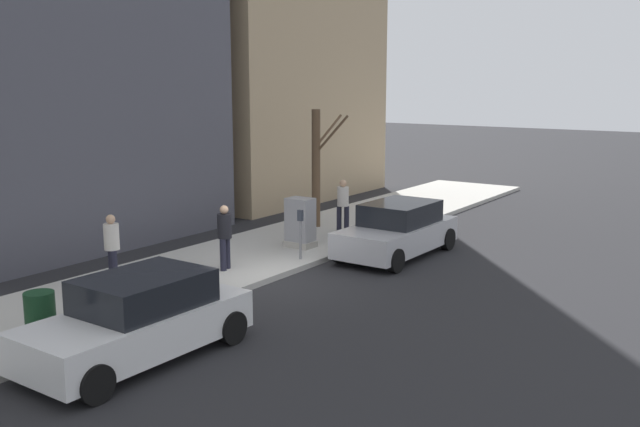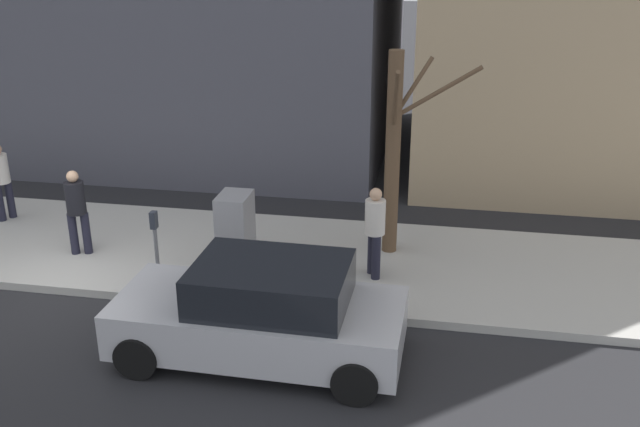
{
  "view_description": "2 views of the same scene",
  "coord_description": "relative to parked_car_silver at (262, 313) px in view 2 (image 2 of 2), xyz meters",
  "views": [
    {
      "loc": [
        -10.55,
        13.37,
        4.91
      ],
      "look_at": [
        0.25,
        -2.38,
        1.32
      ],
      "focal_mm": 40.0,
      "sensor_mm": 36.0,
      "label": 1
    },
    {
      "loc": [
        -10.04,
        -6.51,
        5.86
      ],
      "look_at": [
        1.45,
        -4.42,
        1.27
      ],
      "focal_mm": 40.0,
      "sensor_mm": 36.0,
      "label": 2
    }
  ],
  "objects": [
    {
      "name": "sidewalk",
      "position": [
        3.24,
        4.06,
        -0.66
      ],
      "size": [
        4.0,
        36.0,
        0.15
      ],
      "primitive_type": "cube",
      "color": "#B2AFA8",
      "rests_on": "ground"
    },
    {
      "name": "pedestrian_far_corner",
      "position": [
        4.0,
        6.71,
        0.35
      ],
      "size": [
        0.37,
        0.36,
        1.66
      ],
      "rotation": [
        0.0,
        0.0,
        2.68
      ],
      "color": "#1E1E2D",
      "rests_on": "sidewalk"
    },
    {
      "name": "utility_box",
      "position": [
        2.54,
        1.16,
        0.11
      ],
      "size": [
        0.83,
        0.61,
        1.43
      ],
      "color": "#A8A399",
      "rests_on": "sidewalk"
    },
    {
      "name": "bare_tree",
      "position": [
        3.83,
        -1.55,
        1.44
      ],
      "size": [
        1.64,
        1.65,
        3.83
      ],
      "color": "brown",
      "rests_on": "sidewalk"
    },
    {
      "name": "pedestrian_near_meter",
      "position": [
        2.68,
        -1.34,
        0.35
      ],
      "size": [
        0.38,
        0.36,
        1.66
      ],
      "rotation": [
        0.0,
        0.0,
        0.41
      ],
      "color": "#1E1E2D",
      "rests_on": "sidewalk"
    },
    {
      "name": "pedestrian_midblock",
      "position": [
        2.64,
        4.28,
        0.35
      ],
      "size": [
        0.36,
        0.39,
        1.66
      ],
      "rotation": [
        0.0,
        0.0,
        5.0
      ],
      "color": "#1E1E2D",
      "rests_on": "sidewalk"
    },
    {
      "name": "ground_plane",
      "position": [
        1.24,
        4.06,
        -0.74
      ],
      "size": [
        120.0,
        120.0,
        0.0
      ],
      "primitive_type": "plane",
      "color": "#232326"
    },
    {
      "name": "parking_meter",
      "position": [
        1.69,
        2.32,
        0.24
      ],
      "size": [
        0.14,
        0.1,
        1.35
      ],
      "color": "slate",
      "rests_on": "sidewalk"
    },
    {
      "name": "parked_car_silver",
      "position": [
        0.0,
        0.0,
        0.0
      ],
      "size": [
        1.98,
        4.23,
        1.52
      ],
      "rotation": [
        0.0,
        0.0,
        -0.02
      ],
      "color": "#B7B7BC",
      "rests_on": "ground"
    }
  ]
}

